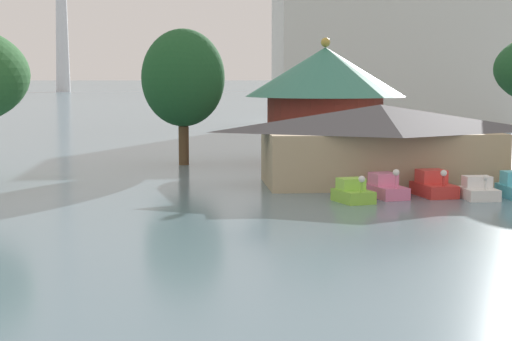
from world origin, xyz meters
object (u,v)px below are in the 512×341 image
at_px(background_building_block, 389,55).
at_px(pedal_boat_lime, 353,193).
at_px(green_roof_pavilion, 325,96).
at_px(boathouse, 380,143).
at_px(pedal_boat_pink, 385,188).
at_px(pedal_boat_white, 478,190).
at_px(shoreline_tree_mid, 183,78).
at_px(pedal_boat_red, 433,186).

bearing_deg(background_building_block, pedal_boat_lime, -105.20).
distance_m(green_roof_pavilion, background_building_block, 48.53).
xyz_separation_m(pedal_boat_lime, background_building_block, (17.67, 65.05, 8.63)).
bearing_deg(pedal_boat_lime, background_building_block, 148.68).
distance_m(pedal_boat_lime, boathouse, 7.81).
bearing_deg(green_roof_pavilion, pedal_boat_pink, -88.84).
xyz_separation_m(pedal_boat_pink, boathouse, (0.89, 5.24, 2.02)).
height_order(green_roof_pavilion, background_building_block, background_building_block).
xyz_separation_m(pedal_boat_white, background_building_block, (10.79, 64.51, 8.65)).
xyz_separation_m(pedal_boat_white, boathouse, (-3.88, 6.37, 2.05)).
xyz_separation_m(boathouse, green_roof_pavilion, (-1.25, 12.48, 2.46)).
distance_m(shoreline_tree_mid, background_building_block, 52.78).
bearing_deg(shoreline_tree_mid, boathouse, -46.92).
distance_m(boathouse, shoreline_tree_mid, 17.53).
relative_size(pedal_boat_red, boathouse, 0.21).
height_order(pedal_boat_pink, pedal_boat_red, pedal_boat_pink).
xyz_separation_m(pedal_boat_lime, boathouse, (3.01, 6.91, 2.03)).
bearing_deg(pedal_boat_lime, green_roof_pavilion, 158.69).
distance_m(pedal_boat_lime, shoreline_tree_mid, 22.04).
relative_size(pedal_boat_lime, pedal_boat_red, 0.83).
bearing_deg(pedal_boat_pink, pedal_boat_lime, -63.45).
xyz_separation_m(pedal_boat_pink, background_building_block, (15.55, 63.39, 8.61)).
bearing_deg(pedal_boat_white, shoreline_tree_mid, -141.21).
bearing_deg(boathouse, pedal_boat_red, -69.86).
height_order(boathouse, background_building_block, background_building_block).
bearing_deg(pedal_boat_red, green_roof_pavilion, -178.06).
bearing_deg(pedal_boat_white, pedal_boat_pink, -104.01).
bearing_deg(pedal_boat_lime, pedal_boat_pink, 112.06).
bearing_deg(green_roof_pavilion, pedal_boat_white, -74.79).
xyz_separation_m(pedal_boat_pink, green_roof_pavilion, (-0.36, 17.73, 4.48)).
distance_m(boathouse, green_roof_pavilion, 12.79).
bearing_deg(pedal_boat_white, pedal_boat_lime, -86.22).
relative_size(pedal_boat_red, green_roof_pavilion, 0.26).
height_order(pedal_boat_pink, boathouse, boathouse).
height_order(pedal_boat_red, green_roof_pavilion, green_roof_pavilion).
distance_m(pedal_boat_white, background_building_block, 65.97).
distance_m(pedal_boat_white, shoreline_tree_mid, 25.15).
relative_size(pedal_boat_lime, green_roof_pavilion, 0.22).
relative_size(pedal_boat_lime, background_building_block, 0.09).
xyz_separation_m(shoreline_tree_mid, background_building_block, (26.35, 45.65, 2.79)).
xyz_separation_m(pedal_boat_lime, shoreline_tree_mid, (-8.67, 19.41, 5.84)).
bearing_deg(green_roof_pavilion, pedal_boat_lime, -95.19).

